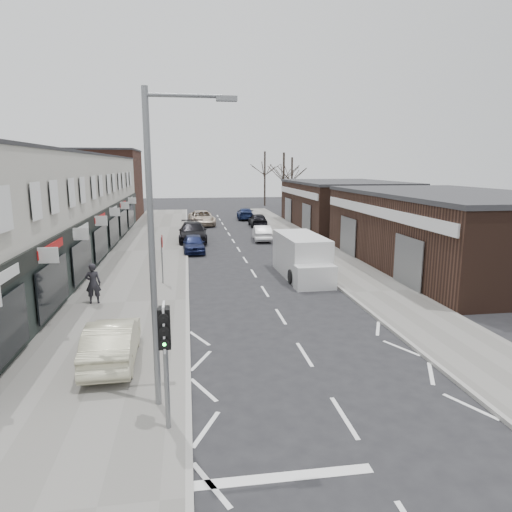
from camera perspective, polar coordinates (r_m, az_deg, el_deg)
name	(u,v)px	position (r m, az deg, el deg)	size (l,w,h in m)	color
ground	(321,381)	(14.20, 8.17, -15.24)	(160.00, 160.00, 0.00)	black
pavement_left	(148,251)	(34.83, -13.30, 0.61)	(5.50, 64.00, 0.12)	slate
pavement_right	(311,247)	(36.00, 6.94, 1.17)	(3.50, 64.00, 0.12)	slate
shop_terrace_left	(37,208)	(33.21, -25.65, 5.38)	(8.00, 41.00, 7.10)	#BCB8AB
brick_block_far	(105,185)	(58.01, -18.41, 8.40)	(8.00, 10.00, 8.00)	#46261E
right_unit_near	(451,232)	(31.08, 23.18, 2.83)	(10.00, 18.00, 4.50)	#372119
right_unit_far	(344,205)	(49.11, 10.90, 6.30)	(10.00, 16.00, 4.50)	#372119
tree_far_a	(283,213)	(61.81, 3.43, 5.36)	(3.60, 3.60, 8.00)	#382D26
tree_far_b	(291,209)	(68.18, 4.44, 5.90)	(3.60, 3.60, 7.50)	#382D26
tree_far_c	(265,206)	(73.46, 1.09, 6.31)	(3.60, 3.60, 8.50)	#382D26
traffic_light	(165,338)	(10.87, -11.33, -9.98)	(0.28, 0.60, 3.10)	slate
street_lamp	(158,235)	(11.49, -12.10, 2.55)	(2.23, 0.22, 8.00)	slate
warning_sign	(162,245)	(24.53, -11.64, 1.37)	(0.12, 0.80, 2.70)	slate
white_van	(302,257)	(26.35, 5.75, -0.15)	(2.33, 6.20, 2.39)	silver
sedan_on_pavement	(112,341)	(15.46, -17.54, -10.13)	(1.46, 4.19, 1.38)	#C0BC99
pedestrian	(93,283)	(22.00, -19.69, -3.24)	(0.68, 0.45, 1.87)	black
parked_car_left_a	(194,244)	(33.92, -7.79, 1.55)	(1.55, 3.86, 1.31)	#151C42
parked_car_left_b	(193,232)	(38.61, -7.91, 2.96)	(2.28, 5.62, 1.63)	black
parked_car_left_c	(202,218)	(49.44, -6.81, 4.73)	(2.55, 5.54, 1.54)	#C0AF9A
parked_car_right_a	(262,233)	(38.99, 0.75, 2.90)	(1.38, 3.97, 1.31)	white
parked_car_right_b	(258,220)	(47.98, 0.23, 4.54)	(1.68, 4.18, 1.42)	black
parked_car_right_c	(245,214)	(54.64, -1.36, 5.32)	(1.89, 4.64, 1.35)	#162147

